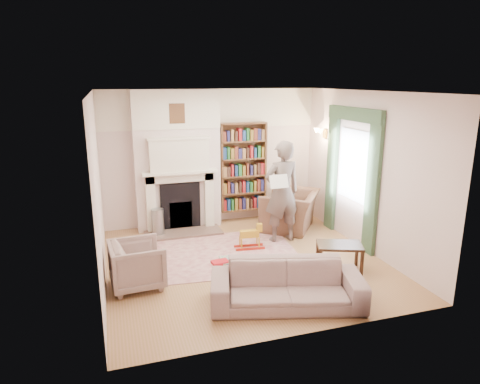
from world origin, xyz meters
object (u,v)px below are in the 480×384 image
object	(u,v)px
armchair_left	(137,265)
man_reading	(282,192)
armchair_reading	(290,210)
coffee_table	(339,257)
bookcase	(243,167)
sofa	(287,285)
paraffin_heater	(158,223)
rocking_horse	(249,237)

from	to	relation	value
armchair_left	man_reading	world-z (taller)	man_reading
armchair_reading	coffee_table	distance (m)	2.12
bookcase	sofa	distance (m)	3.81
armchair_reading	bookcase	bearing A→B (deg)	-99.45
coffee_table	bookcase	bearing A→B (deg)	124.06
paraffin_heater	armchair_left	bearing A→B (deg)	-104.79
armchair_reading	paraffin_heater	distance (m)	2.68
bookcase	man_reading	bearing A→B (deg)	-77.38
armchair_reading	coffee_table	bearing A→B (deg)	34.76
armchair_left	paraffin_heater	bearing A→B (deg)	-19.46
paraffin_heater	armchair_reading	bearing A→B (deg)	-7.24
bookcase	coffee_table	xyz separation A→B (m)	(0.68, -2.91, -0.95)
armchair_reading	rocking_horse	xyz separation A→B (m)	(-1.16, -0.82, -0.15)
sofa	man_reading	distance (m)	2.51
armchair_left	paraffin_heater	distance (m)	2.12
bookcase	coffee_table	distance (m)	3.14
rocking_horse	armchair_reading	bearing A→B (deg)	41.92
bookcase	man_reading	distance (m)	1.45
man_reading	paraffin_heater	xyz separation A→B (m)	(-2.20, 0.94, -0.68)
bookcase	armchair_left	xyz separation A→B (m)	(-2.43, -2.51, -0.83)
coffee_table	rocking_horse	distance (m)	1.68
bookcase	rocking_horse	xyz separation A→B (m)	(-0.39, -1.62, -0.94)
man_reading	coffee_table	bearing A→B (deg)	100.18
bookcase	armchair_reading	xyz separation A→B (m)	(0.76, -0.80, -0.79)
sofa	paraffin_heater	distance (m)	3.47
armchair_reading	paraffin_heater	bearing A→B (deg)	-60.32
sofa	rocking_horse	bearing A→B (deg)	101.14
sofa	rocking_horse	world-z (taller)	sofa
armchair_reading	armchair_left	xyz separation A→B (m)	(-3.19, -1.71, -0.04)
coffee_table	rocking_horse	world-z (taller)	rocking_horse
coffee_table	paraffin_heater	xyz separation A→B (m)	(-2.58, 2.45, 0.05)
bookcase	sofa	bearing A→B (deg)	-98.49
armchair_reading	rocking_horse	distance (m)	1.43
rocking_horse	man_reading	bearing A→B (deg)	24.01
sofa	coffee_table	bearing A→B (deg)	46.90
bookcase	paraffin_heater	world-z (taller)	bookcase
armchair_left	paraffin_heater	world-z (taller)	armchair_left
armchair_left	man_reading	size ratio (longest dim) A/B	0.40
coffee_table	armchair_reading	bearing A→B (deg)	108.67
paraffin_heater	man_reading	bearing A→B (deg)	-23.03
armchair_left	paraffin_heater	size ratio (longest dim) A/B	1.39
man_reading	rocking_horse	xyz separation A→B (m)	(-0.71, -0.22, -0.72)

